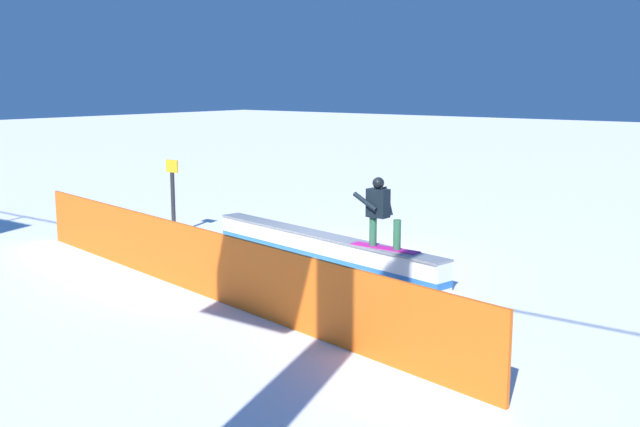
{
  "coord_description": "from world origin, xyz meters",
  "views": [
    {
      "loc": [
        -9.28,
        11.83,
        3.63
      ],
      "look_at": [
        -0.87,
        1.15,
        1.24
      ],
      "focal_mm": 42.18,
      "sensor_mm": 36.0,
      "label": 1
    }
  ],
  "objects": [
    {
      "name": "ground_plane",
      "position": [
        0.0,
        0.0,
        0.0
      ],
      "size": [
        120.0,
        120.0,
        0.0
      ],
      "primitive_type": "plane",
      "color": "white"
    },
    {
      "name": "trail_marker",
      "position": [
        4.56,
        -0.01,
        0.96
      ],
      "size": [
        0.4,
        0.1,
        1.79
      ],
      "color": "#262628",
      "rests_on": "ground_plane"
    },
    {
      "name": "safety_fence",
      "position": [
        0.0,
        3.24,
        0.58
      ],
      "size": [
        12.08,
        2.17,
        1.16
      ],
      "primitive_type": "cube",
      "rotation": [
        0.0,
        0.0,
        -0.17
      ],
      "color": "orange",
      "rests_on": "ground_plane"
    },
    {
      "name": "grind_box",
      "position": [
        0.0,
        0.0,
        0.26
      ],
      "size": [
        6.42,
        1.58,
        0.56
      ],
      "color": "white",
      "rests_on": "ground_plane"
    },
    {
      "name": "snowboarder",
      "position": [
        -1.63,
        0.3,
        1.28
      ],
      "size": [
        1.43,
        0.42,
        1.33
      ],
      "color": "#CA1C8D",
      "rests_on": "grind_box"
    }
  ]
}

